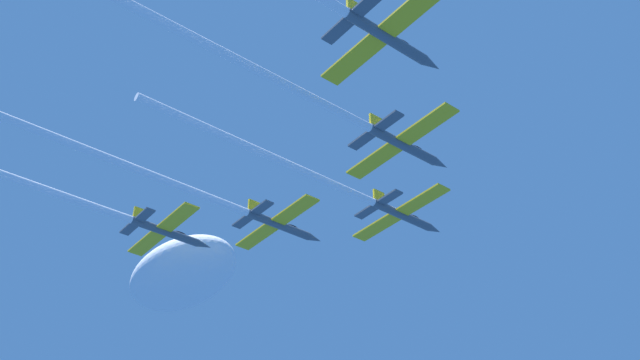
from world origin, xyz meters
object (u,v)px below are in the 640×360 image
(jet_left_wing, at_px, (194,192))
(jet_right_wing, at_px, (322,103))
(jet_left_outer, at_px, (97,208))
(jet_lead, at_px, (331,184))

(jet_left_wing, bearing_deg, jet_right_wing, 4.98)
(jet_right_wing, xyz_separation_m, jet_left_outer, (-37.96, -10.94, 0.16))
(jet_left_outer, bearing_deg, jet_left_wing, 35.25)
(jet_lead, bearing_deg, jet_left_wing, -132.55)
(jet_left_wing, distance_m, jet_left_outer, 15.09)
(jet_left_wing, relative_size, jet_left_outer, 1.18)
(jet_lead, height_order, jet_left_outer, jet_lead)
(jet_lead, distance_m, jet_left_outer, 33.92)
(jet_right_wing, height_order, jet_left_outer, jet_left_outer)
(jet_left_wing, bearing_deg, jet_left_outer, -144.75)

